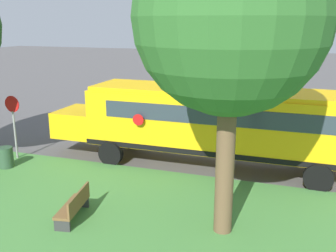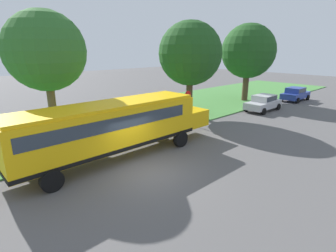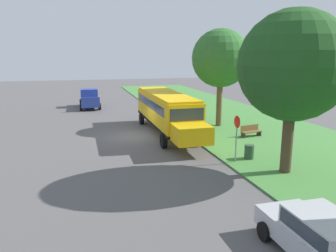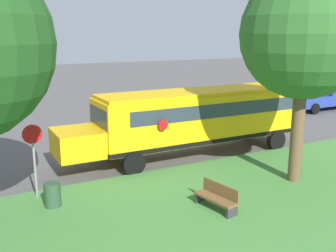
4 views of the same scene
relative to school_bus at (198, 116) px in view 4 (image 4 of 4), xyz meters
The scene contains 8 objects.
ground_plane 3.29m from the school_bus, ahead, with size 120.00×120.00×0.00m, color #565454.
grass_verge 7.58m from the school_bus, behind, with size 12.00×80.00×0.08m, color #47843D.
school_bus is the anchor object (origin of this frame).
pickup_truck 15.96m from the school_bus, 70.34° to the right, with size 2.28×5.40×2.10m.
oak_tree_beside_bus 6.49m from the school_bus, 163.72° to the right, with size 4.82×4.82×8.19m.
stop_sign 8.19m from the school_bus, 103.69° to the left, with size 0.08×0.68×2.74m.
park_bench 6.56m from the school_bus, 153.95° to the left, with size 1.66×0.78×0.92m.
trash_bin 8.31m from the school_bus, 111.38° to the left, with size 0.56×0.56×0.90m, color #2D4C33.
Camera 4 is at (-18.41, 9.78, 5.78)m, focal length 42.00 mm.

